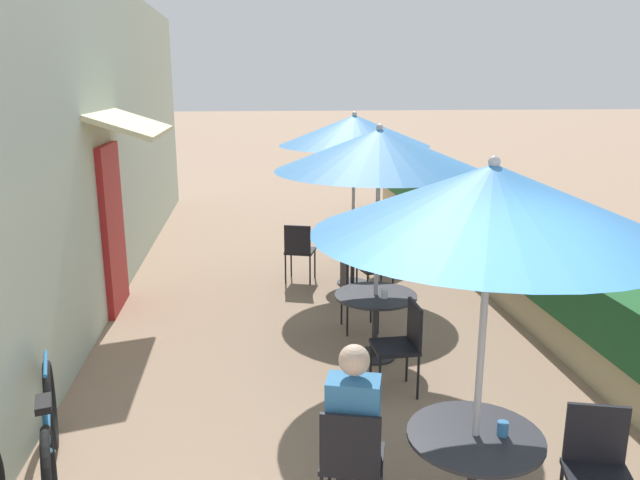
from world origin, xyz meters
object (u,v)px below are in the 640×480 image
Objects in this scene: coffee_cup_mid at (384,294)px; cafe_chair_far_right at (379,238)px; seated_patron_near_left at (354,423)px; patio_umbrella_far at (354,130)px; patio_umbrella_mid at (379,150)px; cafe_chair_far_left at (380,263)px; cafe_chair_near_left at (352,456)px; bicycle_second at (50,438)px; cafe_chair_mid_right at (353,288)px; coffee_cup_near at (503,429)px; patio_table_far at (353,248)px; patio_table_near at (474,458)px; patio_umbrella_near at (492,200)px; cafe_chair_far_back at (299,248)px; cafe_chair_near_right at (598,465)px; patio_table_mid at (375,310)px; cafe_chair_mid_left at (403,340)px.

cafe_chair_far_right is (0.61, 3.17, -0.23)m from coffee_cup_mid.
patio_umbrella_far is at bearing 96.18° from seated_patron_near_left.
patio_umbrella_mid reaches higher than cafe_chair_far_left.
cafe_chair_near_left is 2.18m from bicycle_second.
coffee_cup_near is at bearing 3.92° from cafe_chair_mid_right.
cafe_chair_far_left reaches higher than patio_table_far.
patio_umbrella_mid is 2.81× the size of cafe_chair_mid_right.
patio_table_near is 1.66m from patio_umbrella_near.
coffee_cup_mid reaches higher than patio_table_far.
cafe_chair_far_left is at bearing 149.76° from cafe_chair_mid_right.
cafe_chair_far_back is (-0.70, 5.29, -0.02)m from patio_table_near.
seated_patron_near_left is 4.96m from patio_table_far.
cafe_chair_near_right is 5.31m from patio_table_far.
patio_table_mid is 0.77m from cafe_chair_mid_right.
patio_umbrella_mid is at bearing 18.04° from bicycle_second.
patio_table_mid is 0.25m from coffee_cup_mid.
cafe_chair_far_right is at bearing 48.83° from patio_table_far.
patio_umbrella_mid reaches higher than cafe_chair_far_back.
patio_umbrella_near is 5.40m from patio_table_far.
coffee_cup_near is at bearing -63.94° from cafe_chair_far_back.
cafe_chair_mid_right reaches higher than patio_table_near.
patio_umbrella_near is 2.67m from patio_umbrella_mid.
coffee_cup_mid is (0.17, -0.88, 0.23)m from cafe_chair_mid_right.
cafe_chair_mid_left is (0.77, 1.77, 0.00)m from cafe_chair_near_left.
bicycle_second is at bearing -123.70° from patio_umbrella_far.
patio_umbrella_mid is 2.45m from cafe_chair_far_left.
seated_patron_near_left is 0.51× the size of patio_umbrella_mid.
bicycle_second is (-3.14, -3.61, -0.14)m from cafe_chair_far_left.
coffee_cup_mid reaches higher than patio_table_near.
patio_table_mid is 0.35× the size of patio_umbrella_far.
patio_umbrella_mid reaches higher than cafe_chair_near_left.
patio_umbrella_near is 2.81× the size of cafe_chair_far_back.
cafe_chair_near_left is at bearing 170.54° from coffee_cup_near.
seated_patron_near_left is 13.89× the size of coffee_cup_mid.
patio_table_mid is at bearing -57.49° from cafe_chair_near_right.
cafe_chair_mid_left reaches higher than patio_table_mid.
coffee_cup_near is 3.06m from patio_umbrella_mid.
patio_table_far is at bearing 96.04° from cafe_chair_near_left.
patio_umbrella_far is 1.84m from cafe_chair_far_right.
seated_patron_near_left is 3.24m from cafe_chair_mid_right.
patio_umbrella_mid is 1.43× the size of bicycle_second.
cafe_chair_near_right is 1.02× the size of patio_table_far.
cafe_chair_far_left is at bearing -24.31° from cafe_chair_far_back.
patio_umbrella_near is at bearing -32.10° from bicycle_second.
bicycle_second is at bearing -123.70° from patio_table_far.
cafe_chair_mid_left is 1.00× the size of cafe_chair_far_right.
patio_umbrella_far is at bearing 39.98° from bicycle_second.
seated_patron_near_left reaches higher than coffee_cup_near.
patio_umbrella_far is at bearing 87.79° from coffee_cup_mid.
cafe_chair_near_right is 0.36× the size of patio_umbrella_mid.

